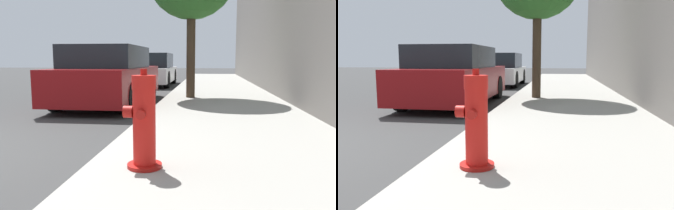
{
  "view_description": "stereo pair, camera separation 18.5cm",
  "coord_description": "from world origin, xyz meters",
  "views": [
    {
      "loc": [
        3.3,
        -3.19,
        1.09
      ],
      "look_at": [
        2.8,
        0.88,
        0.53
      ],
      "focal_mm": 35.0,
      "sensor_mm": 36.0,
      "label": 1
    },
    {
      "loc": [
        3.48,
        -3.16,
        1.09
      ],
      "look_at": [
        2.8,
        0.88,
        0.53
      ],
      "focal_mm": 35.0,
      "sensor_mm": 36.0,
      "label": 2
    }
  ],
  "objects": [
    {
      "name": "parked_car_mid",
      "position": [
        0.91,
        10.59,
        0.66
      ],
      "size": [
        1.79,
        4.06,
        1.36
      ],
      "color": "silver",
      "rests_on": "ground_plane"
    },
    {
      "name": "sidewalk_slab",
      "position": [
        3.65,
        0.0,
        0.06
      ],
      "size": [
        2.98,
        40.0,
        0.11
      ],
      "color": "#99968E",
      "rests_on": "ground_plane"
    },
    {
      "name": "parked_car_near",
      "position": [
        0.9,
        4.6,
        0.69
      ],
      "size": [
        1.77,
        4.27,
        1.41
      ],
      "color": "maroon",
      "rests_on": "ground_plane"
    },
    {
      "name": "fire_hydrant",
      "position": [
        2.72,
        -0.32,
        0.52
      ],
      "size": [
        0.35,
        0.35,
        0.9
      ],
      "color": "#A91511",
      "rests_on": "sidewalk_slab"
    }
  ]
}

